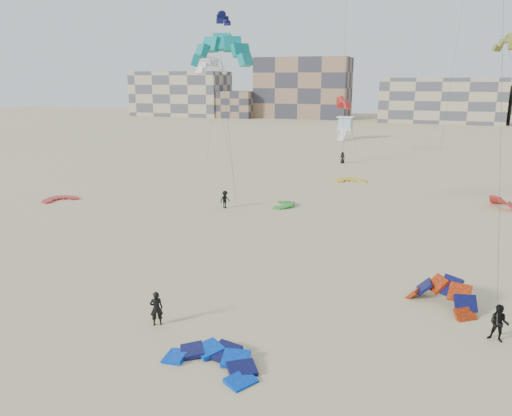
% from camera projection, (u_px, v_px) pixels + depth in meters
% --- Properties ---
extents(ground, '(320.00, 320.00, 0.00)m').
position_uv_depth(ground, '(233.00, 335.00, 23.34)').
color(ground, tan).
rests_on(ground, ground).
extents(kite_ground_blue, '(4.75, 4.91, 1.23)m').
position_uv_depth(kite_ground_blue, '(213.00, 365.00, 20.93)').
color(kite_ground_blue, '#0046EA').
rests_on(kite_ground_blue, ground).
extents(kite_ground_orange, '(5.25, 5.25, 3.75)m').
position_uv_depth(kite_ground_orange, '(441.00, 305.00, 26.42)').
color(kite_ground_orange, red).
rests_on(kite_ground_orange, ground).
extents(kite_ground_red, '(4.46, 4.42, 0.59)m').
position_uv_depth(kite_ground_red, '(60.00, 200.00, 49.38)').
color(kite_ground_red, red).
rests_on(kite_ground_red, ground).
extents(kite_ground_green, '(3.29, 3.11, 0.94)m').
position_uv_depth(kite_ground_green, '(283.00, 206.00, 47.23)').
color(kite_ground_green, green).
rests_on(kite_ground_green, ground).
extents(kite_ground_red_far, '(4.75, 4.69, 3.35)m').
position_uv_depth(kite_ground_red_far, '(504.00, 208.00, 46.52)').
color(kite_ground_red_far, red).
rests_on(kite_ground_red_far, ground).
extents(kite_ground_yellow, '(4.05, 4.19, 0.88)m').
position_uv_depth(kite_ground_yellow, '(351.00, 182.00, 58.40)').
color(kite_ground_yellow, gold).
rests_on(kite_ground_yellow, ground).
extents(kitesurfer_main, '(0.76, 0.69, 1.74)m').
position_uv_depth(kitesurfer_main, '(156.00, 308.00, 24.14)').
color(kitesurfer_main, black).
rests_on(kitesurfer_main, ground).
extents(kitesurfer_b, '(1.01, 0.88, 1.76)m').
position_uv_depth(kitesurfer_b, '(499.00, 323.00, 22.62)').
color(kitesurfer_b, black).
rests_on(kitesurfer_b, ground).
extents(kitesurfer_c, '(1.09, 1.22, 1.64)m').
position_uv_depth(kitesurfer_c, '(225.00, 199.00, 46.20)').
color(kitesurfer_c, black).
rests_on(kitesurfer_c, ground).
extents(kitesurfer_e, '(0.88, 0.67, 1.61)m').
position_uv_depth(kitesurfer_e, '(343.00, 158.00, 70.88)').
color(kitesurfer_e, black).
rests_on(kitesurfer_e, ground).
extents(kite_fly_teal_a, '(4.75, 7.70, 14.12)m').
position_uv_depth(kite_fly_teal_a, '(221.00, 54.00, 35.58)').
color(kite_fly_teal_a, '#0E897D').
rests_on(kite_fly_teal_a, ground).
extents(kite_fly_grey, '(7.84, 8.70, 13.51)m').
position_uv_depth(kite_fly_grey, '(212.00, 68.00, 60.12)').
color(kite_fly_grey, white).
rests_on(kite_fly_grey, ground).
extents(kite_fly_olive, '(7.50, 4.98, 14.96)m').
position_uv_depth(kite_fly_olive, '(507.00, 44.00, 44.69)').
color(kite_fly_olive, olive).
rests_on(kite_fly_olive, ground).
extents(kite_fly_navy, '(3.46, 11.12, 20.20)m').
position_uv_depth(kite_fly_navy, '(223.00, 19.00, 72.85)').
color(kite_fly_navy, '#0D1046').
rests_on(kite_fly_navy, ground).
extents(kite_fly_red, '(5.11, 5.04, 8.55)m').
position_uv_depth(kite_fly_red, '(343.00, 104.00, 76.14)').
color(kite_fly_red, red).
rests_on(kite_fly_red, ground).
extents(lifeguard_tower_far, '(3.22, 6.05, 4.40)m').
position_uv_depth(lifeguard_tower_far, '(345.00, 128.00, 99.56)').
color(lifeguard_tower_far, white).
rests_on(lifeguard_tower_far, ground).
extents(condo_west_a, '(30.00, 15.00, 14.00)m').
position_uv_depth(condo_west_a, '(181.00, 94.00, 162.70)').
color(condo_west_a, tan).
rests_on(condo_west_a, ground).
extents(condo_west_b, '(28.00, 14.00, 18.00)m').
position_uv_depth(condo_west_b, '(303.00, 88.00, 153.15)').
color(condo_west_b, '#84664F').
rests_on(condo_west_b, ground).
extents(condo_mid, '(32.00, 16.00, 12.00)m').
position_uv_depth(condo_mid, '(441.00, 100.00, 137.54)').
color(condo_mid, tan).
rests_on(condo_mid, ground).
extents(condo_fill_left, '(12.00, 10.00, 8.00)m').
position_uv_depth(condo_fill_left, '(236.00, 104.00, 155.27)').
color(condo_fill_left, '#84664F').
rests_on(condo_fill_left, ground).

